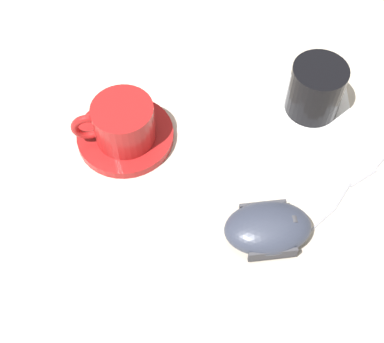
{
  "coord_description": "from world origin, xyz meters",
  "views": [
    {
      "loc": [
        -0.03,
        0.39,
        0.59
      ],
      "look_at": [
        0.02,
        0.04,
        0.03
      ],
      "focal_mm": 50.0,
      "sensor_mm": 36.0,
      "label": 1
    }
  ],
  "objects_px": {
    "coffee_cup": "(122,123)",
    "drinking_glass": "(316,89)",
    "saucer": "(126,136)",
    "computer_mouse": "(268,228)"
  },
  "relations": [
    {
      "from": "coffee_cup",
      "to": "computer_mouse",
      "type": "distance_m",
      "value": 0.23
    },
    {
      "from": "saucer",
      "to": "coffee_cup",
      "type": "xyz_separation_m",
      "value": [
        -0.0,
        0.0,
        0.03
      ]
    },
    {
      "from": "saucer",
      "to": "computer_mouse",
      "type": "distance_m",
      "value": 0.23
    },
    {
      "from": "coffee_cup",
      "to": "computer_mouse",
      "type": "height_order",
      "value": "coffee_cup"
    },
    {
      "from": "coffee_cup",
      "to": "drinking_glass",
      "type": "height_order",
      "value": "drinking_glass"
    },
    {
      "from": "saucer",
      "to": "drinking_glass",
      "type": "bearing_deg",
      "value": -160.06
    },
    {
      "from": "coffee_cup",
      "to": "drinking_glass",
      "type": "relative_size",
      "value": 1.41
    },
    {
      "from": "saucer",
      "to": "coffee_cup",
      "type": "relative_size",
      "value": 1.23
    },
    {
      "from": "coffee_cup",
      "to": "drinking_glass",
      "type": "distance_m",
      "value": 0.26
    },
    {
      "from": "computer_mouse",
      "to": "drinking_glass",
      "type": "xyz_separation_m",
      "value": [
        -0.05,
        -0.21,
        0.02
      ]
    }
  ]
}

